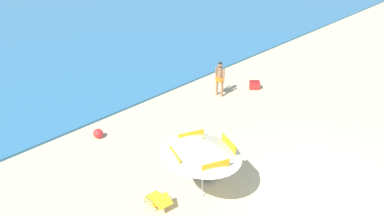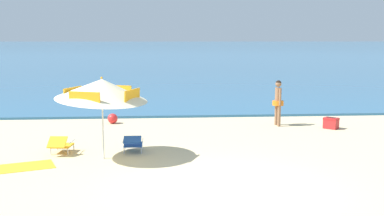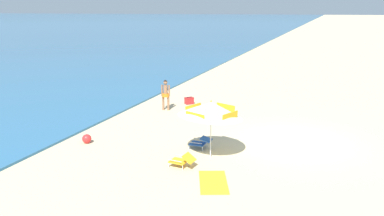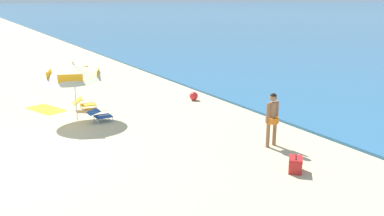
{
  "view_description": "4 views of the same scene",
  "coord_description": "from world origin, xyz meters",
  "px_view_note": "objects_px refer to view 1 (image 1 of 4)",
  "views": [
    {
      "loc": [
        -10.46,
        -4.2,
        8.61
      ],
      "look_at": [
        0.35,
        6.4,
        0.67
      ],
      "focal_mm": 38.59,
      "sensor_mm": 36.0,
      "label": 1
    },
    {
      "loc": [
        -1.4,
        -9.61,
        3.2
      ],
      "look_at": [
        -0.37,
        4.13,
        1.17
      ],
      "focal_mm": 43.46,
      "sensor_mm": 36.0,
      "label": 2
    },
    {
      "loc": [
        -16.16,
        -1.27,
        5.49
      ],
      "look_at": [
        1.73,
        5.21,
        0.62
      ],
      "focal_mm": 36.22,
      "sensor_mm": 36.0,
      "label": 3
    },
    {
      "loc": [
        11.83,
        -0.83,
        4.47
      ],
      "look_at": [
        0.83,
        5.72,
        0.92
      ],
      "focal_mm": 36.94,
      "sensor_mm": 36.0,
      "label": 4
    }
  ],
  "objects_px": {
    "beach_umbrella_striped_main": "(203,147)",
    "cooler_box": "(254,85)",
    "lounge_chair_beside_umbrella": "(158,200)",
    "person_standing_near_shore": "(220,76)",
    "lounge_chair_under_umbrella": "(203,171)",
    "beach_ball": "(98,133)"
  },
  "relations": [
    {
      "from": "beach_umbrella_striped_main",
      "to": "person_standing_near_shore",
      "type": "distance_m",
      "value": 7.5
    },
    {
      "from": "lounge_chair_under_umbrella",
      "to": "beach_ball",
      "type": "distance_m",
      "value": 4.83
    },
    {
      "from": "person_standing_near_shore",
      "to": "cooler_box",
      "type": "distance_m",
      "value": 2.08
    },
    {
      "from": "cooler_box",
      "to": "lounge_chair_under_umbrella",
      "type": "bearing_deg",
      "value": -156.22
    },
    {
      "from": "person_standing_near_shore",
      "to": "lounge_chair_beside_umbrella",
      "type": "bearing_deg",
      "value": -152.23
    },
    {
      "from": "person_standing_near_shore",
      "to": "cooler_box",
      "type": "bearing_deg",
      "value": -22.28
    },
    {
      "from": "lounge_chair_beside_umbrella",
      "to": "person_standing_near_shore",
      "type": "distance_m",
      "value": 8.2
    },
    {
      "from": "beach_umbrella_striped_main",
      "to": "cooler_box",
      "type": "distance_m",
      "value": 8.76
    },
    {
      "from": "beach_umbrella_striped_main",
      "to": "beach_ball",
      "type": "distance_m",
      "value": 5.64
    },
    {
      "from": "beach_umbrella_striped_main",
      "to": "lounge_chair_under_umbrella",
      "type": "relative_size",
      "value": 4.05
    },
    {
      "from": "lounge_chair_under_umbrella",
      "to": "beach_umbrella_striped_main",
      "type": "bearing_deg",
      "value": -139.11
    },
    {
      "from": "lounge_chair_under_umbrella",
      "to": "cooler_box",
      "type": "distance_m",
      "value": 7.63
    },
    {
      "from": "lounge_chair_beside_umbrella",
      "to": "beach_ball",
      "type": "xyz_separation_m",
      "value": [
        1.02,
        4.72,
        -0.07
      ]
    },
    {
      "from": "lounge_chair_beside_umbrella",
      "to": "beach_ball",
      "type": "bearing_deg",
      "value": 77.85
    },
    {
      "from": "lounge_chair_beside_umbrella",
      "to": "person_standing_near_shore",
      "type": "xyz_separation_m",
      "value": [
        7.23,
        3.81,
        0.72
      ]
    },
    {
      "from": "lounge_chair_beside_umbrella",
      "to": "cooler_box",
      "type": "relative_size",
      "value": 1.6
    },
    {
      "from": "lounge_chair_under_umbrella",
      "to": "beach_ball",
      "type": "xyz_separation_m",
      "value": [
        -1.02,
        4.72,
        -0.09
      ]
    },
    {
      "from": "lounge_chair_under_umbrella",
      "to": "person_standing_near_shore",
      "type": "height_order",
      "value": "person_standing_near_shore"
    },
    {
      "from": "person_standing_near_shore",
      "to": "cooler_box",
      "type": "xyz_separation_m",
      "value": [
        1.79,
        -0.73,
        -0.79
      ]
    },
    {
      "from": "lounge_chair_under_umbrella",
      "to": "lounge_chair_beside_umbrella",
      "type": "distance_m",
      "value": 2.03
    },
    {
      "from": "lounge_chair_beside_umbrella",
      "to": "cooler_box",
      "type": "distance_m",
      "value": 9.53
    },
    {
      "from": "beach_umbrella_striped_main",
      "to": "beach_ball",
      "type": "relative_size",
      "value": 9.06
    }
  ]
}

